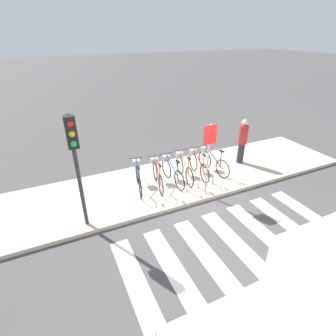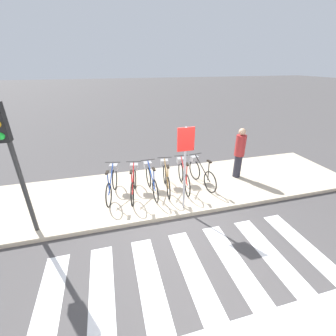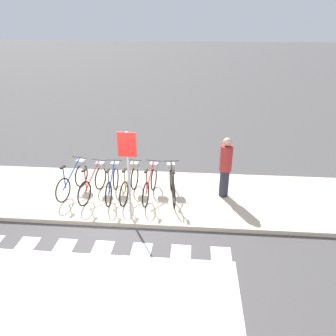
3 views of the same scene
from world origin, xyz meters
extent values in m
plane|color=#423F3F|center=(0.00, 0.00, 0.00)|extent=(120.00, 120.00, 0.00)
cube|color=#B7A88E|center=(0.00, 1.51, 0.06)|extent=(13.29, 3.03, 0.12)
torus|color=black|center=(-1.54, 0.93, 0.47)|extent=(0.19, 0.69, 0.70)
torus|color=black|center=(-1.33, 1.86, 0.47)|extent=(0.19, 0.69, 0.70)
cylinder|color=navy|center=(-1.44, 1.39, 0.75)|extent=(0.25, 0.95, 0.59)
cylinder|color=navy|center=(-1.52, 1.06, 0.78)|extent=(0.04, 0.04, 0.63)
cube|color=black|center=(-1.52, 1.06, 1.11)|extent=(0.11, 0.21, 0.04)
cylinder|color=#262626|center=(-1.33, 1.86, 1.06)|extent=(0.45, 0.13, 0.02)
cube|color=gray|center=(-1.32, 1.91, 0.86)|extent=(0.28, 0.25, 0.18)
torus|color=black|center=(-0.90, 0.80, 0.47)|extent=(0.18, 0.69, 0.70)
torus|color=black|center=(-0.71, 1.73, 0.47)|extent=(0.18, 0.69, 0.70)
cylinder|color=red|center=(-0.80, 1.27, 0.75)|extent=(0.23, 0.96, 0.59)
cylinder|color=red|center=(-0.87, 0.93, 0.78)|extent=(0.04, 0.04, 0.63)
cube|color=black|center=(-0.87, 0.93, 1.11)|extent=(0.11, 0.21, 0.04)
cylinder|color=#262626|center=(-0.71, 1.73, 1.06)|extent=(0.46, 0.12, 0.02)
cube|color=gray|center=(-0.70, 1.78, 0.86)|extent=(0.28, 0.24, 0.18)
torus|color=black|center=(-0.24, 0.81, 0.47)|extent=(0.05, 0.70, 0.70)
torus|color=black|center=(-0.26, 1.76, 0.47)|extent=(0.05, 0.70, 0.70)
cylinder|color=navy|center=(-0.25, 1.28, 0.75)|extent=(0.05, 0.97, 0.59)
cylinder|color=navy|center=(-0.24, 0.94, 0.78)|extent=(0.03, 0.03, 0.63)
cube|color=black|center=(-0.24, 0.94, 1.11)|extent=(0.07, 0.20, 0.04)
cylinder|color=#262626|center=(-0.26, 1.76, 1.06)|extent=(0.46, 0.03, 0.02)
cube|color=gray|center=(-0.26, 1.81, 0.86)|extent=(0.24, 0.21, 0.18)
torus|color=black|center=(0.17, 0.86, 0.47)|extent=(0.13, 0.69, 0.70)
torus|color=black|center=(0.30, 1.81, 0.47)|extent=(0.13, 0.69, 0.70)
cylinder|color=olive|center=(0.24, 1.33, 0.75)|extent=(0.16, 0.97, 0.59)
cylinder|color=olive|center=(0.19, 0.99, 0.78)|extent=(0.04, 0.04, 0.63)
cube|color=black|center=(0.19, 0.99, 1.11)|extent=(0.10, 0.21, 0.04)
cylinder|color=#262626|center=(0.30, 1.81, 1.06)|extent=(0.46, 0.08, 0.02)
cube|color=gray|center=(0.30, 1.86, 0.86)|extent=(0.26, 0.23, 0.18)
torus|color=black|center=(0.77, 0.87, 0.47)|extent=(0.11, 0.70, 0.70)
torus|color=black|center=(0.87, 1.82, 0.47)|extent=(0.11, 0.70, 0.70)
cylinder|color=red|center=(0.82, 1.34, 0.75)|extent=(0.14, 0.97, 0.59)
cylinder|color=red|center=(0.78, 1.00, 0.78)|extent=(0.04, 0.04, 0.63)
cube|color=black|center=(0.78, 1.00, 1.11)|extent=(0.09, 0.21, 0.04)
cylinder|color=#262626|center=(0.87, 1.82, 1.06)|extent=(0.46, 0.07, 0.02)
cube|color=gray|center=(0.87, 1.87, 0.86)|extent=(0.26, 0.22, 0.18)
torus|color=black|center=(1.52, 0.89, 0.47)|extent=(0.14, 0.69, 0.70)
torus|color=black|center=(1.38, 1.83, 0.47)|extent=(0.14, 0.69, 0.70)
cylinder|color=black|center=(1.45, 1.36, 0.75)|extent=(0.18, 0.97, 0.59)
cylinder|color=black|center=(1.50, 1.02, 0.78)|extent=(0.04, 0.04, 0.63)
cube|color=black|center=(1.50, 1.02, 1.11)|extent=(0.10, 0.21, 0.04)
cylinder|color=#262626|center=(1.38, 1.83, 1.06)|extent=(0.46, 0.09, 0.02)
cube|color=gray|center=(1.37, 1.88, 0.86)|extent=(0.27, 0.23, 0.18)
cylinder|color=#23232D|center=(2.90, 1.62, 0.53)|extent=(0.26, 0.26, 0.81)
cylinder|color=maroon|center=(2.90, 1.62, 1.29)|extent=(0.34, 0.34, 0.72)
sphere|color=tan|center=(2.90, 1.62, 1.77)|extent=(0.23, 0.23, 0.23)
cylinder|color=#99999E|center=(0.46, 0.30, 1.28)|extent=(0.06, 0.06, 2.31)
cube|color=red|center=(0.46, 0.28, 2.13)|extent=(0.44, 0.03, 0.60)
camera|label=1|loc=(-3.70, -5.71, 4.81)|focal=28.00mm
camera|label=2|loc=(-1.34, -4.68, 3.84)|focal=24.00mm
camera|label=3|loc=(1.99, -6.70, 4.89)|focal=35.00mm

